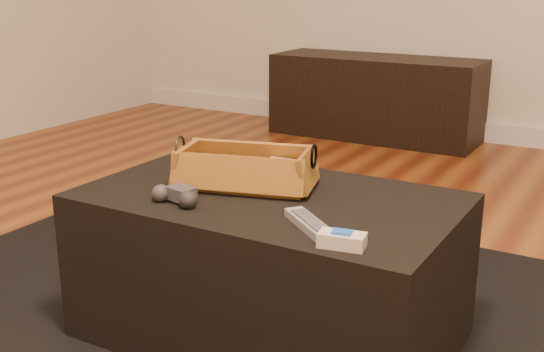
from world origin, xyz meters
The scene contains 11 objects.
floor centered at (0.00, 0.00, -0.01)m, with size 5.00×5.50×0.01m, color brown.
baseboard centered at (0.00, 2.73, 0.06)m, with size 5.00×0.04×0.12m, color white.
media_cabinet centered at (-0.51, 2.51, 0.25)m, with size 1.29×0.45×0.51m, color black.
area_rug centered at (0.17, -0.02, 0.01)m, with size 2.60×2.00×0.01m, color black.
ottoman centered at (0.17, 0.03, 0.22)m, with size 1.00×0.60×0.42m, color black.
tv_remote centered at (0.07, 0.04, 0.46)m, with size 0.20×0.05×0.02m, color black.
cloth_bundle centered at (0.17, 0.11, 0.47)m, with size 0.11×0.07×0.06m, color tan.
wicker_basket centered at (0.08, 0.06, 0.48)m, with size 0.42×0.30×0.14m.
game_controller centered at (0.01, -0.16, 0.45)m, with size 0.14×0.09×0.05m.
silver_remote centered at (0.39, -0.14, 0.44)m, with size 0.19×0.17×0.02m.
cream_gadget centered at (0.50, -0.21, 0.45)m, with size 0.11×0.07×0.04m.
Camera 1 is at (1.06, -1.47, 1.00)m, focal length 45.00 mm.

